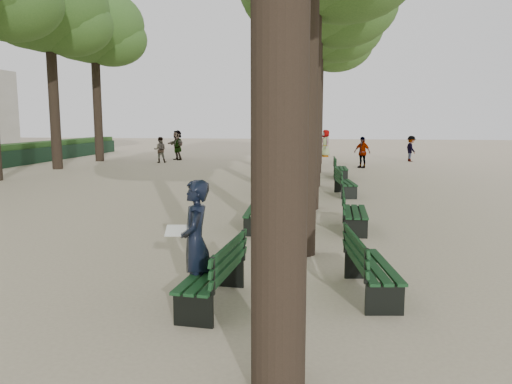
# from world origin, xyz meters

# --- Properties ---
(ground) EXTENTS (120.00, 120.00, 0.00)m
(ground) POSITION_xyz_m (0.00, 0.00, 0.00)
(ground) COLOR #C1B092
(ground) RESTS_ON ground
(tree_central_4) EXTENTS (6.00, 6.00, 9.95)m
(tree_central_4) POSITION_xyz_m (1.50, 18.00, 7.65)
(tree_central_4) COLOR #33261C
(tree_central_4) RESTS_ON ground
(tree_central_5) EXTENTS (6.00, 6.00, 9.95)m
(tree_central_5) POSITION_xyz_m (1.50, 23.00, 7.65)
(tree_central_5) COLOR #33261C
(tree_central_5) RESTS_ON ground
(tree_far_4) EXTENTS (6.00, 6.00, 10.45)m
(tree_far_4) POSITION_xyz_m (-12.00, 18.00, 8.14)
(tree_far_4) COLOR #33261C
(tree_far_4) RESTS_ON ground
(tree_far_5) EXTENTS (6.00, 6.00, 10.45)m
(tree_far_5) POSITION_xyz_m (-12.00, 23.00, 8.14)
(tree_far_5) COLOR #33261C
(tree_far_5) RESTS_ON ground
(bench_left_0) EXTENTS (0.72, 1.84, 0.92)m
(bench_left_0) POSITION_xyz_m (0.37, 0.14, 0.27)
(bench_left_0) COLOR black
(bench_left_0) RESTS_ON ground
(bench_left_1) EXTENTS (0.64, 1.82, 0.92)m
(bench_left_1) POSITION_xyz_m (0.37, 5.09, 0.27)
(bench_left_1) COLOR black
(bench_left_1) RESTS_ON ground
(bench_left_2) EXTENTS (0.80, 1.86, 0.92)m
(bench_left_2) POSITION_xyz_m (0.37, 10.72, 0.27)
(bench_left_2) COLOR black
(bench_left_2) RESTS_ON ground
(bench_left_3) EXTENTS (0.71, 1.84, 0.92)m
(bench_left_3) POSITION_xyz_m (0.37, 15.54, 0.27)
(bench_left_3) COLOR black
(bench_left_3) RESTS_ON ground
(bench_right_0) EXTENTS (0.81, 1.86, 0.92)m
(bench_right_0) POSITION_xyz_m (2.63, 0.84, 0.27)
(bench_right_0) COLOR black
(bench_right_0) RESTS_ON ground
(bench_right_1) EXTENTS (0.60, 1.81, 0.92)m
(bench_right_1) POSITION_xyz_m (2.63, 5.24, 0.27)
(bench_right_1) COLOR black
(bench_right_1) RESTS_ON ground
(bench_right_2) EXTENTS (0.79, 1.86, 0.92)m
(bench_right_2) POSITION_xyz_m (2.63, 10.68, 0.27)
(bench_right_2) COLOR black
(bench_right_2) RESTS_ON ground
(bench_right_3) EXTENTS (0.63, 1.82, 0.92)m
(bench_right_3) POSITION_xyz_m (2.63, 15.86, 0.27)
(bench_right_3) COLOR black
(bench_right_3) RESTS_ON ground
(man_with_map) EXTENTS (0.67, 0.76, 1.77)m
(man_with_map) POSITION_xyz_m (0.13, 0.16, 0.89)
(man_with_map) COLOR black
(man_with_map) RESTS_ON ground
(pedestrian_b) EXTENTS (0.53, 1.07, 1.59)m
(pedestrian_b) POSITION_xyz_m (7.19, 25.33, 0.79)
(pedestrian_b) COLOR #262628
(pedestrian_b) RESTS_ON ground
(pedestrian_d) EXTENTS (0.68, 0.99, 1.87)m
(pedestrian_d) POSITION_xyz_m (1.98, 28.67, 0.94)
(pedestrian_d) COLOR #262628
(pedestrian_d) RESTS_ON ground
(pedestrian_c) EXTENTS (0.98, 0.86, 1.68)m
(pedestrian_c) POSITION_xyz_m (3.90, 20.76, 0.84)
(pedestrian_c) COLOR #262628
(pedestrian_c) RESTS_ON ground
(pedestrian_e) EXTENTS (1.51, 1.53, 1.90)m
(pedestrian_e) POSITION_xyz_m (-7.46, 24.56, 0.95)
(pedestrian_e) COLOR #262628
(pedestrian_e) RESTS_ON ground
(pedestrian_a) EXTENTS (0.80, 0.48, 1.54)m
(pedestrian_a) POSITION_xyz_m (-7.89, 22.43, 0.77)
(pedestrian_a) COLOR #262628
(pedestrian_a) RESTS_ON ground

